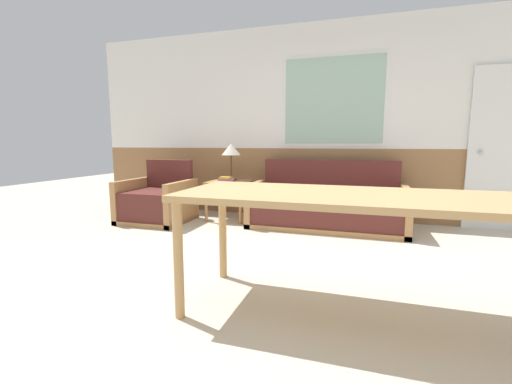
{
  "coord_description": "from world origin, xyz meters",
  "views": [
    {
      "loc": [
        0.53,
        -2.3,
        1.07
      ],
      "look_at": [
        -0.58,
        1.22,
        0.54
      ],
      "focal_mm": 24.0,
      "sensor_mm": 36.0,
      "label": 1
    }
  ],
  "objects": [
    {
      "name": "ground_plane",
      "position": [
        0.0,
        0.0,
        0.0
      ],
      "size": [
        16.0,
        16.0,
        0.0
      ],
      "primitive_type": "plane",
      "color": "beige"
    },
    {
      "name": "wall_back",
      "position": [
        0.0,
        2.63,
        1.36
      ],
      "size": [
        7.2,
        0.09,
        2.7
      ],
      "color": "#996B42",
      "rests_on": "ground_plane"
    },
    {
      "name": "couch",
      "position": [
        0.1,
        2.06,
        0.26
      ],
      "size": [
        1.94,
        0.79,
        0.84
      ],
      "color": "#B27F4C",
      "rests_on": "ground_plane"
    },
    {
      "name": "armchair",
      "position": [
        -2.15,
        1.71,
        0.26
      ],
      "size": [
        0.86,
        0.8,
        0.83
      ],
      "rotation": [
        0.0,
        0.0,
        0.16
      ],
      "color": "#B27F4C",
      "rests_on": "ground_plane"
    },
    {
      "name": "side_table",
      "position": [
        -1.25,
        2.13,
        0.46
      ],
      "size": [
        0.56,
        0.56,
        0.54
      ],
      "color": "#B27F4C",
      "rests_on": "ground_plane"
    },
    {
      "name": "table_lamp",
      "position": [
        -1.26,
        2.22,
        0.96
      ],
      "size": [
        0.27,
        0.27,
        0.52
      ],
      "color": "#4C3823",
      "rests_on": "side_table"
    },
    {
      "name": "book_stack",
      "position": [
        -1.26,
        2.03,
        0.57
      ],
      "size": [
        0.23,
        0.17,
        0.07
      ],
      "color": "#B22823",
      "rests_on": "side_table"
    },
    {
      "name": "dining_table",
      "position": [
        0.5,
        -0.2,
        0.7
      ],
      "size": [
        2.16,
        0.81,
        0.77
      ],
      "color": "tan",
      "rests_on": "ground_plane"
    },
    {
      "name": "entry_door",
      "position": [
        2.2,
        2.57,
        1.0
      ],
      "size": [
        0.9,
        0.09,
        1.99
      ],
      "color": "white",
      "rests_on": "ground_plane"
    }
  ]
}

